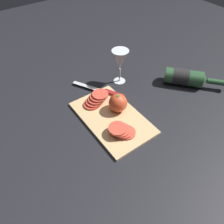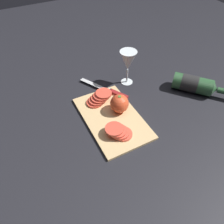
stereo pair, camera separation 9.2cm
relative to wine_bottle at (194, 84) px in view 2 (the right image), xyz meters
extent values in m
plane|color=black|center=(-0.03, -0.43, -0.04)|extent=(3.00, 3.00, 0.00)
cube|color=tan|center=(-0.02, -0.44, -0.03)|extent=(0.37, 0.23, 0.01)
cylinder|color=#2D5633|center=(-0.01, -0.01, 0.00)|extent=(0.19, 0.18, 0.08)
cone|color=#2D5633|center=(0.07, 0.06, 0.00)|extent=(0.07, 0.07, 0.08)
cylinder|color=black|center=(-0.02, -0.02, 0.00)|extent=(0.11, 0.11, 0.08)
cylinder|color=silver|center=(-0.21, -0.25, -0.04)|extent=(0.06, 0.06, 0.00)
cylinder|color=silver|center=(-0.21, -0.25, 0.00)|extent=(0.01, 0.01, 0.07)
cone|color=silver|center=(-0.21, -0.25, 0.09)|extent=(0.08, 0.08, 0.10)
cone|color=#DBCC84|center=(-0.21, -0.25, 0.06)|extent=(0.03, 0.03, 0.04)
sphere|color=#DB4C28|center=(-0.04, -0.39, 0.01)|extent=(0.08, 0.08, 0.08)
cylinder|color=#47702D|center=(-0.04, -0.39, 0.05)|extent=(0.01, 0.01, 0.01)
cube|color=silver|center=(-0.25, -0.41, -0.03)|extent=(0.17, 0.10, 0.00)
cube|color=silver|center=(-0.17, -0.37, -0.02)|extent=(0.02, 0.02, 0.01)
cube|color=maroon|center=(-0.13, -0.35, -0.02)|extent=(0.10, 0.07, 0.01)
cylinder|color=#DB4C38|center=(0.09, -0.45, -0.02)|extent=(0.07, 0.07, 0.01)
cylinder|color=#DB4C38|center=(0.08, -0.46, -0.02)|extent=(0.07, 0.07, 0.01)
cylinder|color=#DB4C38|center=(0.07, -0.47, -0.01)|extent=(0.07, 0.07, 0.01)
cylinder|color=#DB4C38|center=(0.07, -0.48, 0.00)|extent=(0.07, 0.07, 0.01)
cylinder|color=#DB4C38|center=(-0.13, -0.47, -0.02)|extent=(0.07, 0.07, 0.01)
cylinder|color=#DB4C38|center=(-0.13, -0.46, -0.02)|extent=(0.07, 0.07, 0.01)
cylinder|color=#DB4C38|center=(-0.13, -0.45, -0.01)|extent=(0.07, 0.07, 0.01)
cylinder|color=#DB4C38|center=(-0.13, -0.43, 0.00)|extent=(0.07, 0.07, 0.01)
cylinder|color=#DB4C38|center=(-0.13, -0.42, 0.01)|extent=(0.07, 0.07, 0.01)
camera|label=1|loc=(0.51, -0.82, 0.66)|focal=35.00mm
camera|label=2|loc=(0.55, -0.74, 0.66)|focal=35.00mm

